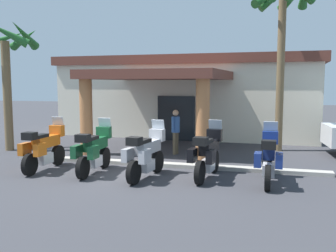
{
  "coord_description": "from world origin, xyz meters",
  "views": [
    {
      "loc": [
        4.25,
        -10.55,
        2.71
      ],
      "look_at": [
        0.81,
        2.4,
        1.2
      ],
      "focal_mm": 40.97,
      "sensor_mm": 36.0,
      "label": 1
    }
  ],
  "objects_px": {
    "palm_tree_roadside": "(5,52)",
    "palm_tree_near_portico": "(282,17)",
    "motel_building": "(189,95)",
    "motorcycle_orange": "(44,148)",
    "motorcycle_green": "(94,151)",
    "motorcycle_black": "(207,154)",
    "motorcycle_silver": "(146,154)",
    "pedestrian": "(176,129)",
    "motorcycle_blue": "(269,158)"
  },
  "relations": [
    {
      "from": "motorcycle_silver",
      "to": "palm_tree_near_portico",
      "type": "bearing_deg",
      "value": -25.46
    },
    {
      "from": "motorcycle_black",
      "to": "motorcycle_blue",
      "type": "distance_m",
      "value": 1.7
    },
    {
      "from": "motorcycle_orange",
      "to": "palm_tree_roadside",
      "type": "height_order",
      "value": "palm_tree_roadside"
    },
    {
      "from": "palm_tree_near_portico",
      "to": "motorcycle_black",
      "type": "bearing_deg",
      "value": -111.02
    },
    {
      "from": "motorcycle_blue",
      "to": "motorcycle_black",
      "type": "bearing_deg",
      "value": 87.43
    },
    {
      "from": "palm_tree_roadside",
      "to": "palm_tree_near_portico",
      "type": "relative_size",
      "value": 0.76
    },
    {
      "from": "motorcycle_silver",
      "to": "pedestrian",
      "type": "distance_m",
      "value": 3.86
    },
    {
      "from": "motorcycle_orange",
      "to": "motorcycle_silver",
      "type": "height_order",
      "value": "same"
    },
    {
      "from": "motorcycle_orange",
      "to": "motorcycle_green",
      "type": "bearing_deg",
      "value": -89.77
    },
    {
      "from": "motorcycle_orange",
      "to": "palm_tree_near_portico",
      "type": "distance_m",
      "value": 10.09
    },
    {
      "from": "motorcycle_silver",
      "to": "palm_tree_roadside",
      "type": "height_order",
      "value": "palm_tree_roadside"
    },
    {
      "from": "motorcycle_silver",
      "to": "pedestrian",
      "type": "xyz_separation_m",
      "value": [
        -0.07,
        3.85,
        0.28
      ]
    },
    {
      "from": "motorcycle_green",
      "to": "palm_tree_near_portico",
      "type": "relative_size",
      "value": 0.33
    },
    {
      "from": "motel_building",
      "to": "palm_tree_roadside",
      "type": "bearing_deg",
      "value": -129.17
    },
    {
      "from": "motorcycle_silver",
      "to": "motorcycle_blue",
      "type": "bearing_deg",
      "value": -76.92
    },
    {
      "from": "motorcycle_green",
      "to": "palm_tree_roadside",
      "type": "height_order",
      "value": "palm_tree_roadside"
    },
    {
      "from": "motorcycle_blue",
      "to": "palm_tree_roadside",
      "type": "relative_size",
      "value": 0.43
    },
    {
      "from": "motorcycle_blue",
      "to": "palm_tree_near_portico",
      "type": "height_order",
      "value": "palm_tree_near_portico"
    },
    {
      "from": "motorcycle_green",
      "to": "palm_tree_roadside",
      "type": "xyz_separation_m",
      "value": [
        -5.1,
        2.82,
        3.22
      ]
    },
    {
      "from": "motorcycle_silver",
      "to": "motorcycle_black",
      "type": "xyz_separation_m",
      "value": [
        1.69,
        0.44,
        0.0
      ]
    },
    {
      "from": "motorcycle_green",
      "to": "palm_tree_roadside",
      "type": "distance_m",
      "value": 6.66
    },
    {
      "from": "motorcycle_orange",
      "to": "motorcycle_black",
      "type": "height_order",
      "value": "same"
    },
    {
      "from": "motorcycle_orange",
      "to": "pedestrian",
      "type": "xyz_separation_m",
      "value": [
        3.31,
        3.7,
        0.28
      ]
    },
    {
      "from": "motorcycle_blue",
      "to": "pedestrian",
      "type": "relative_size",
      "value": 1.3
    },
    {
      "from": "motel_building",
      "to": "motorcycle_black",
      "type": "bearing_deg",
      "value": -72.53
    },
    {
      "from": "motorcycle_black",
      "to": "palm_tree_roadside",
      "type": "xyz_separation_m",
      "value": [
        -8.48,
        2.54,
        3.22
      ]
    },
    {
      "from": "motel_building",
      "to": "motorcycle_orange",
      "type": "distance_m",
      "value": 10.01
    },
    {
      "from": "pedestrian",
      "to": "palm_tree_near_portico",
      "type": "xyz_separation_m",
      "value": [
        3.79,
        1.84,
        4.28
      ]
    },
    {
      "from": "motel_building",
      "to": "pedestrian",
      "type": "bearing_deg",
      "value": -80.55
    },
    {
      "from": "motorcycle_silver",
      "to": "palm_tree_near_portico",
      "type": "distance_m",
      "value": 8.19
    },
    {
      "from": "motorcycle_black",
      "to": "pedestrian",
      "type": "bearing_deg",
      "value": 33.7
    },
    {
      "from": "palm_tree_roadside",
      "to": "palm_tree_near_portico",
      "type": "distance_m",
      "value": 10.93
    },
    {
      "from": "motorcycle_orange",
      "to": "motorcycle_black",
      "type": "bearing_deg",
      "value": -86.65
    },
    {
      "from": "motorcycle_silver",
      "to": "palm_tree_roadside",
      "type": "distance_m",
      "value": 8.09
    },
    {
      "from": "palm_tree_near_portico",
      "to": "motorcycle_silver",
      "type": "bearing_deg",
      "value": -123.09
    },
    {
      "from": "motorcycle_silver",
      "to": "pedestrian",
      "type": "height_order",
      "value": "pedestrian"
    },
    {
      "from": "motorcycle_silver",
      "to": "motorcycle_black",
      "type": "distance_m",
      "value": 1.75
    },
    {
      "from": "motorcycle_orange",
      "to": "palm_tree_near_portico",
      "type": "xyz_separation_m",
      "value": [
        7.09,
        5.54,
        4.57
      ]
    },
    {
      "from": "motorcycle_blue",
      "to": "motorcycle_green",
      "type": "bearing_deg",
      "value": 93.28
    },
    {
      "from": "motorcycle_green",
      "to": "motorcycle_silver",
      "type": "distance_m",
      "value": 1.7
    },
    {
      "from": "motel_building",
      "to": "motorcycle_silver",
      "type": "bearing_deg",
      "value": -82.85
    },
    {
      "from": "motorcycle_silver",
      "to": "pedestrian",
      "type": "relative_size",
      "value": 1.3
    },
    {
      "from": "motorcycle_silver",
      "to": "motorcycle_green",
      "type": "bearing_deg",
      "value": 92.27
    },
    {
      "from": "palm_tree_roadside",
      "to": "pedestrian",
      "type": "bearing_deg",
      "value": 7.39
    },
    {
      "from": "motorcycle_orange",
      "to": "pedestrian",
      "type": "bearing_deg",
      "value": -41.69
    },
    {
      "from": "motel_building",
      "to": "pedestrian",
      "type": "relative_size",
      "value": 7.96
    },
    {
      "from": "motorcycle_black",
      "to": "palm_tree_roadside",
      "type": "relative_size",
      "value": 0.43
    },
    {
      "from": "palm_tree_roadside",
      "to": "motorcycle_orange",
      "type": "bearing_deg",
      "value": -39.65
    },
    {
      "from": "motorcycle_green",
      "to": "motorcycle_silver",
      "type": "height_order",
      "value": "same"
    },
    {
      "from": "palm_tree_near_portico",
      "to": "motorcycle_green",
      "type": "bearing_deg",
      "value": -134.3
    }
  ]
}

